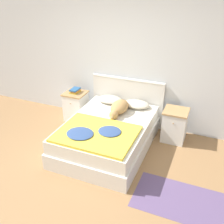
% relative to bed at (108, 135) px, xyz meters
% --- Properties ---
extents(ground_plane, '(16.00, 16.00, 0.00)m').
position_rel_bed_xyz_m(ground_plane, '(-0.13, -1.07, -0.25)').
color(ground_plane, '#997047').
extents(wall_back, '(9.00, 0.06, 2.55)m').
position_rel_bed_xyz_m(wall_back, '(-0.13, 1.06, 1.03)').
color(wall_back, silver).
rests_on(wall_back, ground_plane).
extents(bed, '(1.39, 1.92, 0.51)m').
position_rel_bed_xyz_m(bed, '(0.00, 0.00, 0.00)').
color(bed, silver).
rests_on(bed, ground_plane).
extents(headboard, '(1.47, 0.06, 0.97)m').
position_rel_bed_xyz_m(headboard, '(0.00, 0.98, 0.26)').
color(headboard, silver).
rests_on(headboard, ground_plane).
extents(nightstand_left, '(0.43, 0.43, 0.60)m').
position_rel_bed_xyz_m(nightstand_left, '(-1.03, 0.70, 0.05)').
color(nightstand_left, white).
rests_on(nightstand_left, ground_plane).
extents(nightstand_right, '(0.43, 0.43, 0.60)m').
position_rel_bed_xyz_m(nightstand_right, '(1.03, 0.70, 0.05)').
color(nightstand_right, white).
rests_on(nightstand_right, ground_plane).
extents(pillow_left, '(0.49, 0.35, 0.12)m').
position_rel_bed_xyz_m(pillow_left, '(-0.27, 0.74, 0.32)').
color(pillow_left, beige).
rests_on(pillow_left, bed).
extents(pillow_right, '(0.49, 0.35, 0.12)m').
position_rel_bed_xyz_m(pillow_right, '(0.27, 0.74, 0.32)').
color(pillow_right, beige).
rests_on(pillow_right, bed).
extents(quilt, '(1.22, 0.95, 0.08)m').
position_rel_bed_xyz_m(quilt, '(-0.01, -0.44, 0.29)').
color(quilt, yellow).
rests_on(quilt, bed).
extents(dog, '(0.29, 0.72, 0.21)m').
position_rel_bed_xyz_m(dog, '(0.06, 0.39, 0.36)').
color(dog, tan).
rests_on(dog, bed).
extents(book_stack, '(0.17, 0.23, 0.08)m').
position_rel_bed_xyz_m(book_stack, '(-1.03, 0.71, 0.39)').
color(book_stack, gold).
rests_on(book_stack, nightstand_left).
extents(rug, '(1.22, 0.74, 0.00)m').
position_rel_bed_xyz_m(rug, '(1.40, -0.78, -0.25)').
color(rug, '#604C75').
rests_on(rug, ground_plane).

